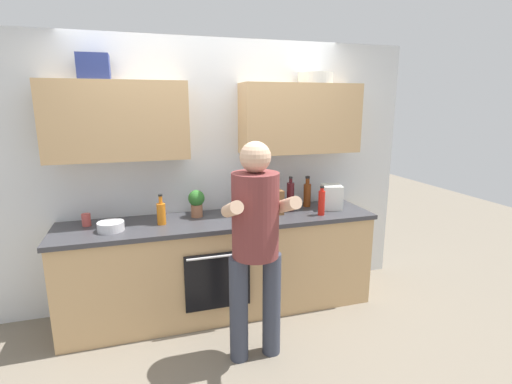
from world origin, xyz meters
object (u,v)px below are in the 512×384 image
object	(u,v)px
bottle_hotsauce	(322,202)
bottle_wine	(290,196)
bottle_water	(244,211)
knife_block	(277,202)
bottle_syrup	(251,202)
mixing_bowl	(111,226)
grocery_bag_produce	(331,197)
bottle_juice	(161,213)
potted_herb	(197,202)
bottle_vinegar	(307,194)
person_standing	(256,236)
bottle_soy	(245,200)
cup_ceramic	(86,220)

from	to	relation	value
bottle_hotsauce	bottle_wine	distance (m)	0.32
bottle_water	knife_block	distance (m)	0.36
bottle_wine	bottle_syrup	size ratio (longest dim) A/B	1.14
bottle_syrup	mixing_bowl	world-z (taller)	bottle_syrup
bottle_syrup	grocery_bag_produce	world-z (taller)	bottle_syrup
bottle_juice	potted_herb	distance (m)	0.36
bottle_vinegar	potted_herb	distance (m)	1.12
bottle_hotsauce	grocery_bag_produce	world-z (taller)	bottle_hotsauce
bottle_hotsauce	knife_block	distance (m)	0.42
bottle_water	potted_herb	distance (m)	0.45
person_standing	potted_herb	world-z (taller)	person_standing
person_standing	bottle_soy	xyz separation A→B (m)	(0.18, 0.93, 0.03)
bottle_wine	bottle_hotsauce	bearing A→B (deg)	-46.57
bottle_syrup	bottle_water	bearing A→B (deg)	-123.47
grocery_bag_produce	person_standing	bearing A→B (deg)	-142.80
person_standing	bottle_soy	distance (m)	0.95
bottle_soy	bottle_vinegar	xyz separation A→B (m)	(0.64, -0.01, 0.02)
bottle_syrup	grocery_bag_produce	bearing A→B (deg)	-3.66
bottle_wine	bottle_vinegar	distance (m)	0.24
bottle_syrup	bottle_soy	bearing A→B (deg)	103.47
bottle_soy	bottle_vinegar	size ratio (longest dim) A/B	0.83
potted_herb	bottle_vinegar	bearing A→B (deg)	1.75
bottle_soy	grocery_bag_produce	xyz separation A→B (m)	(0.84, -0.15, 0.01)
bottle_hotsauce	cup_ceramic	size ratio (longest dim) A/B	2.62
bottle_wine	mixing_bowl	xyz separation A→B (m)	(-1.63, -0.14, -0.11)
mixing_bowl	person_standing	bearing A→B (deg)	-33.84
bottle_hotsauce	bottle_syrup	bearing A→B (deg)	159.50
bottle_hotsauce	bottle_vinegar	xyz separation A→B (m)	(0.00, 0.32, 0.01)
bottle_wine	potted_herb	size ratio (longest dim) A/B	1.33
person_standing	knife_block	world-z (taller)	person_standing
bottle_hotsauce	knife_block	xyz separation A→B (m)	(-0.38, 0.16, -0.01)
bottle_water	knife_block	size ratio (longest dim) A/B	0.71
bottle_soy	bottle_water	xyz separation A→B (m)	(-0.08, -0.26, -0.03)
bottle_syrup	mixing_bowl	bearing A→B (deg)	-173.51
person_standing	bottle_vinegar	bearing A→B (deg)	48.01
bottle_soy	knife_block	size ratio (longest dim) A/B	0.88
bottle_vinegar	potted_herb	world-z (taller)	bottle_vinegar
bottle_juice	person_standing	bearing A→B (deg)	-50.27
person_standing	bottle_water	world-z (taller)	person_standing
knife_block	bottle_water	bearing A→B (deg)	-164.94
bottle_water	grocery_bag_produce	bearing A→B (deg)	6.79
person_standing	bottle_wine	size ratio (longest dim) A/B	5.00
bottle_juice	potted_herb	bearing A→B (deg)	23.20
bottle_soy	potted_herb	distance (m)	0.48
bottle_hotsauce	cup_ceramic	bearing A→B (deg)	171.98
cup_ceramic	potted_herb	size ratio (longest dim) A/B	0.42
mixing_bowl	grocery_bag_produce	bearing A→B (deg)	2.46
bottle_wine	cup_ceramic	world-z (taller)	bottle_wine
bottle_juice	bottle_soy	bearing A→B (deg)	13.19
bottle_water	grocery_bag_produce	size ratio (longest dim) A/B	0.87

